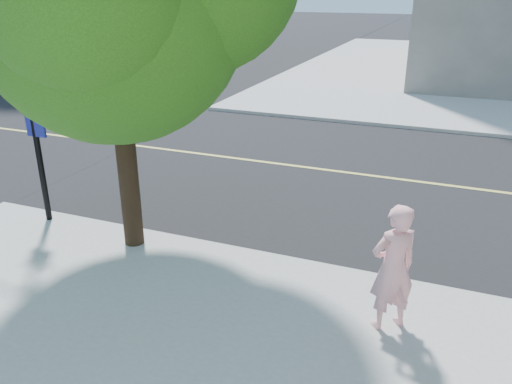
% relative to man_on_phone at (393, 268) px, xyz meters
% --- Properties ---
extents(ground, '(140.00, 140.00, 0.00)m').
position_rel_man_on_phone_xyz_m(ground, '(-6.67, 1.24, -0.95)').
color(ground, black).
rests_on(ground, ground).
extents(road_ew, '(140.00, 9.00, 0.01)m').
position_rel_man_on_phone_xyz_m(road_ew, '(-6.67, 5.74, -0.95)').
color(road_ew, black).
rests_on(road_ew, ground).
extents(sidewalk_nw, '(26.00, 25.00, 0.12)m').
position_rel_man_on_phone_xyz_m(sidewalk_nw, '(-29.67, 22.74, -0.89)').
color(sidewalk_nw, '#A8A8A8').
rests_on(sidewalk_nw, ground).
extents(man_on_phone, '(0.72, 0.69, 1.67)m').
position_rel_man_on_phone_xyz_m(man_on_phone, '(0.00, 0.00, 0.00)').
color(man_on_phone, '#FCADB7').
rests_on(man_on_phone, sidewalk_se).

